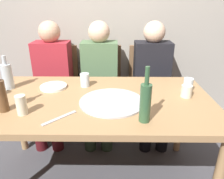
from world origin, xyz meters
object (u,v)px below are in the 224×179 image
(guest_in_sweater, at_px, (52,76))
(guest_in_beanie, at_px, (99,77))
(chair_middle, at_px, (101,83))
(dining_table, at_px, (95,108))
(tumbler_far, at_px, (85,80))
(beer_bottle, at_px, (7,76))
(chair_right, at_px, (149,83))
(wine_glass, at_px, (186,91))
(guest_by_wall, at_px, (153,77))
(short_glass, at_px, (21,105))
(wine_bottle, at_px, (1,95))
(table_knife, at_px, (60,118))
(tumbler_near, at_px, (188,85))
(plate_stack, at_px, (54,87))
(chair_left, at_px, (57,83))
(pizza_tray, at_px, (112,102))
(water_bottle, at_px, (145,102))

(guest_in_sweater, distance_m, guest_in_beanie, 0.48)
(chair_middle, bearing_deg, dining_table, 91.11)
(tumbler_far, height_order, chair_middle, chair_middle)
(beer_bottle, relative_size, chair_middle, 0.28)
(beer_bottle, bearing_deg, chair_right, 29.72)
(guest_in_beanie, bearing_deg, tumbler_far, 80.62)
(dining_table, bearing_deg, wine_glass, 2.52)
(dining_table, xyz_separation_m, guest_by_wall, (0.52, 0.68, -0.01))
(short_glass, xyz_separation_m, guest_by_wall, (0.92, 0.91, -0.15))
(wine_bottle, distance_m, table_knife, 0.38)
(tumbler_near, relative_size, chair_right, 0.11)
(dining_table, distance_m, guest_in_beanie, 0.68)
(plate_stack, bearing_deg, guest_in_sweater, 108.12)
(chair_left, height_order, guest_by_wall, guest_by_wall)
(short_glass, relative_size, chair_left, 0.13)
(plate_stack, distance_m, guest_in_sweater, 0.54)
(beer_bottle, bearing_deg, short_glass, -56.38)
(short_glass, relative_size, chair_middle, 0.13)
(table_knife, xyz_separation_m, guest_by_wall, (0.69, 0.96, -0.09))
(tumbler_far, xyz_separation_m, guest_by_wall, (0.61, 0.47, -0.14))
(table_knife, bearing_deg, guest_in_beanie, -145.43)
(pizza_tray, height_order, wine_bottle, wine_bottle)
(dining_table, relative_size, short_glass, 13.58)
(table_knife, height_order, chair_middle, chair_middle)
(table_knife, bearing_deg, chair_middle, -144.15)
(wine_bottle, bearing_deg, tumbler_near, 14.73)
(table_knife, height_order, guest_by_wall, guest_by_wall)
(guest_in_beanie, bearing_deg, chair_middle, -90.00)
(dining_table, xyz_separation_m, wine_bottle, (-0.53, -0.19, 0.18))
(short_glass, bearing_deg, guest_in_sweater, 95.79)
(wine_glass, bearing_deg, tumbler_near, 67.46)
(chair_middle, bearing_deg, chair_right, -180.00)
(tumbler_near, bearing_deg, table_knife, -154.56)
(wine_bottle, height_order, tumbler_near, wine_bottle)
(wine_bottle, distance_m, tumbler_near, 1.25)
(pizza_tray, bearing_deg, guest_in_sweater, 129.27)
(short_glass, bearing_deg, tumbler_far, 54.71)
(wine_glass, bearing_deg, short_glass, -166.23)
(pizza_tray, bearing_deg, chair_right, 66.19)
(pizza_tray, distance_m, wine_glass, 0.52)
(dining_table, distance_m, water_bottle, 0.46)
(dining_table, distance_m, chair_left, 0.98)
(wine_bottle, height_order, short_glass, wine_bottle)
(water_bottle, bearing_deg, guest_in_beanie, 107.99)
(chair_left, distance_m, guest_by_wall, 1.03)
(beer_bottle, bearing_deg, chair_middle, 46.17)
(beer_bottle, distance_m, chair_middle, 0.98)
(tumbler_near, height_order, chair_left, chair_left)
(tumbler_near, bearing_deg, chair_left, 148.92)
(dining_table, bearing_deg, table_knife, -122.60)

